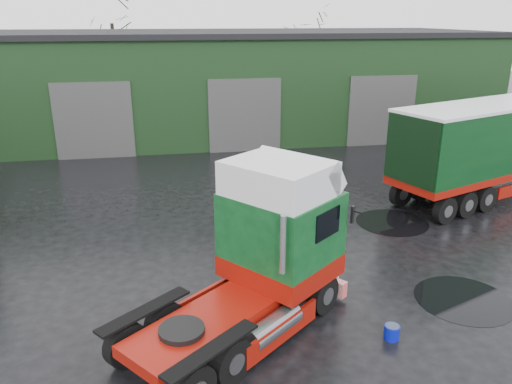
% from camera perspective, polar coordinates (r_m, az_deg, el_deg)
% --- Properties ---
extents(ground, '(100.00, 100.00, 0.00)m').
position_cam_1_polar(ground, '(14.98, -0.14, -9.09)').
color(ground, black).
extents(warehouse, '(32.40, 12.40, 6.30)m').
position_cam_1_polar(warehouse, '(33.47, -3.01, 12.55)').
color(warehouse, black).
rests_on(warehouse, ground).
extents(hero_tractor, '(6.69, 6.15, 3.98)m').
position_cam_1_polar(hero_tractor, '(11.28, -2.78, -7.83)').
color(hero_tractor, '#0E431C').
rests_on(hero_tractor, ground).
extents(lorry_right, '(15.08, 7.79, 3.98)m').
position_cam_1_polar(lorry_right, '(23.47, 26.80, 4.62)').
color(lorry_right, silver).
rests_on(lorry_right, ground).
extents(wash_bucket, '(0.40, 0.40, 0.34)m').
position_cam_1_polar(wash_bucket, '(12.53, 15.25, -15.21)').
color(wash_bucket, '#0711A5').
rests_on(wash_bucket, ground).
extents(tree_back_a, '(4.40, 4.40, 9.50)m').
position_cam_1_polar(tree_back_a, '(43.17, -15.92, 15.53)').
color(tree_back_a, black).
rests_on(tree_back_a, ground).
extents(tree_back_b, '(4.40, 4.40, 7.50)m').
position_cam_1_polar(tree_back_b, '(44.82, 5.74, 14.98)').
color(tree_back_b, black).
rests_on(tree_back_b, ground).
extents(puddle_1, '(2.62, 2.62, 0.01)m').
position_cam_1_polar(puddle_1, '(19.03, 15.28, -3.36)').
color(puddle_1, black).
rests_on(puddle_1, ground).
extents(puddle_3, '(2.56, 2.56, 0.01)m').
position_cam_1_polar(puddle_3, '(14.72, 22.61, -11.28)').
color(puddle_3, black).
rests_on(puddle_3, ground).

